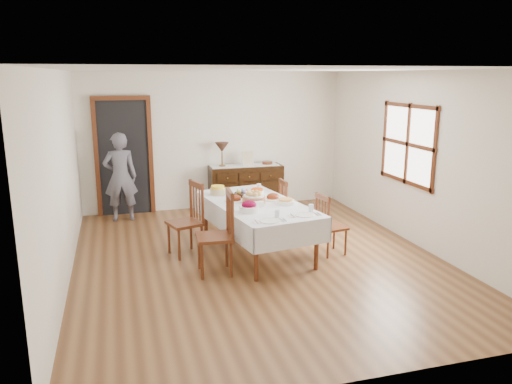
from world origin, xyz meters
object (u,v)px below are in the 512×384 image
object	(u,v)px
chair_left_far	(188,218)
table_lamp	(222,148)
chair_right_far	(290,207)
chair_right_near	(329,224)
dining_table	(256,209)
person	(120,174)
sideboard	(246,187)
chair_left_near	(219,232)

from	to	relation	value
chair_left_far	table_lamp	xyz separation A→B (m)	(0.99, 2.26, 0.66)
chair_right_far	table_lamp	size ratio (longest dim) A/B	1.98
table_lamp	chair_right_near	bearing A→B (deg)	-71.34
dining_table	person	distance (m)	2.92
chair_right_far	sideboard	bearing A→B (deg)	8.70
chair_left_near	sideboard	size ratio (longest dim) A/B	0.79
dining_table	person	bearing A→B (deg)	119.60
sideboard	table_lamp	xyz separation A→B (m)	(-0.46, 0.02, 0.77)
chair_left_near	chair_right_far	xyz separation A→B (m)	(1.43, 1.26, -0.10)
chair_left_far	sideboard	xyz separation A→B (m)	(1.44, 2.24, -0.11)
table_lamp	dining_table	bearing A→B (deg)	-90.82
person	chair_right_far	bearing A→B (deg)	147.21
table_lamp	chair_left_far	bearing A→B (deg)	-113.59
chair_right_far	sideboard	size ratio (longest dim) A/B	0.65
chair_left_far	person	bearing A→B (deg)	-173.72
chair_left_near	chair_left_far	distance (m)	0.87
chair_right_near	chair_left_near	bearing A→B (deg)	89.82
chair_left_near	person	size ratio (longest dim) A/B	0.66
person	table_lamp	distance (m)	1.92
chair_left_near	chair_left_far	xyz separation A→B (m)	(-0.28, 0.82, -0.03)
chair_right_near	person	size ratio (longest dim) A/B	0.53
dining_table	chair_left_far	xyz separation A→B (m)	(-0.95, 0.23, -0.13)
chair_left_far	chair_right_near	distance (m)	2.02
chair_right_far	person	world-z (taller)	person
dining_table	chair_left_near	xyz separation A→B (m)	(-0.67, -0.59, -0.11)
chair_right_near	table_lamp	world-z (taller)	table_lamp
sideboard	chair_right_near	bearing A→B (deg)	-79.92
chair_right_far	person	bearing A→B (deg)	58.65
dining_table	chair_right_near	bearing A→B (deg)	-28.06
chair_right_near	chair_right_far	size ratio (longest dim) A/B	0.98
chair_right_near	chair_right_far	xyz separation A→B (m)	(-0.23, 1.00, 0.01)
chair_left_far	chair_right_near	xyz separation A→B (m)	(1.94, -0.56, -0.08)
sideboard	chair_right_far	bearing A→B (deg)	-81.63
dining_table	chair_left_near	size ratio (longest dim) A/B	2.13
chair_right_far	table_lamp	xyz separation A→B (m)	(-0.72, 1.82, 0.73)
chair_right_far	person	size ratio (longest dim) A/B	0.54
chair_right_far	sideboard	xyz separation A→B (m)	(-0.26, 1.80, -0.04)
chair_left_near	chair_left_far	bearing A→B (deg)	-157.43
table_lamp	person	bearing A→B (deg)	-173.24
chair_right_far	chair_right_near	bearing A→B (deg)	-166.54
dining_table	sideboard	size ratio (longest dim) A/B	1.68
dining_table	chair_left_near	distance (m)	0.90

